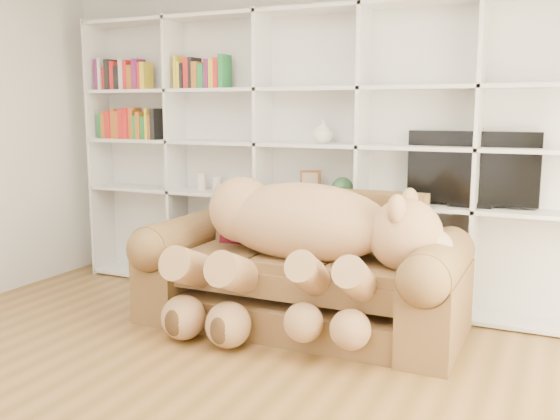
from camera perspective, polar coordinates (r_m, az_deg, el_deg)
The scene contains 14 objects.
floor at distance 3.50m, azimuth -12.38°, elevation -18.01°, with size 5.00×5.00×0.00m, color brown.
wall_back at distance 5.32m, azimuth 3.66°, elevation 6.62°, with size 5.00×0.02×2.70m, color silver.
bookshelf at distance 5.29m, azimuth 0.67°, elevation 6.14°, with size 4.43×0.35×2.40m.
sofa at distance 4.62m, azimuth 1.99°, elevation -6.10°, with size 2.33×1.01×0.98m.
teddy_bear at distance 4.34m, azimuth 1.74°, elevation -2.64°, with size 1.88×1.00×1.09m.
throw_pillow at distance 4.91m, azimuth -2.89°, elevation -1.17°, with size 0.42×0.14×0.42m, color #520E1C.
gift_box at distance 4.28m, azimuth 11.37°, elevation -11.18°, with size 0.28×0.26×0.22m, color #B33517.
tv at distance 4.88m, azimuth 17.18°, elevation 3.54°, with size 0.96×0.18×0.56m.
picture_frame at distance 5.17m, azimuth 2.80°, elevation 2.48°, with size 0.17×0.03×0.22m, color #59311E.
green_vase at distance 5.08m, azimuth 5.72°, elevation 1.99°, with size 0.18×0.18×0.18m, color #2F5C34.
figurine_tall at distance 5.66m, azimuth -7.17°, elevation 2.59°, with size 0.08×0.08×0.16m, color beige.
figurine_short at distance 5.58m, azimuth -5.80°, elevation 2.41°, with size 0.08×0.08×0.14m, color beige.
snow_globe at distance 5.42m, azimuth -2.87°, elevation 2.16°, with size 0.11×0.11×0.11m, color silver.
shelf_vase at distance 5.10m, azimuth 3.92°, elevation 7.18°, with size 0.18×0.18×0.19m, color silver.
Camera 1 is at (1.93, -2.46, 1.59)m, focal length 40.00 mm.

